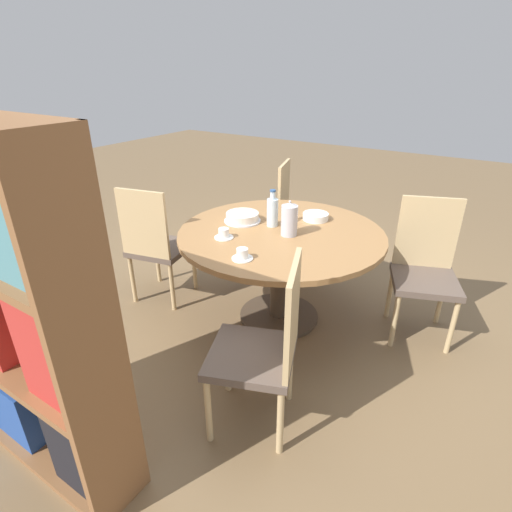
# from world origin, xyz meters

# --- Properties ---
(ground_plane) EXTENTS (14.00, 14.00, 0.00)m
(ground_plane) POSITION_xyz_m (0.00, 0.00, 0.00)
(ground_plane) COLOR brown
(dining_table) EXTENTS (1.43, 1.43, 0.71)m
(dining_table) POSITION_xyz_m (0.00, 0.00, 0.57)
(dining_table) COLOR #473828
(dining_table) RESTS_ON ground_plane
(chair_a) EXTENTS (0.54, 0.54, 0.96)m
(chair_a) POSITION_xyz_m (-0.90, -0.41, 0.50)
(chair_a) COLOR tan
(chair_a) RESTS_ON ground_plane
(chair_b) EXTENTS (0.52, 0.52, 0.96)m
(chair_b) POSITION_xyz_m (0.35, -0.93, 0.50)
(chair_b) COLOR tan
(chair_b) RESTS_ON ground_plane
(chair_c) EXTENTS (0.50, 0.50, 0.96)m
(chair_c) POSITION_xyz_m (0.95, 0.28, 0.50)
(chair_c) COLOR tan
(chair_c) RESTS_ON ground_plane
(chair_d) EXTENTS (0.54, 0.54, 0.96)m
(chair_d) POSITION_xyz_m (-0.42, 0.90, 0.50)
(chair_d) COLOR tan
(chair_d) RESTS_ON ground_plane
(bookshelf) EXTENTS (0.93, 0.28, 1.60)m
(bookshelf) POSITION_xyz_m (0.30, 1.60, 0.78)
(bookshelf) COLOR brown
(bookshelf) RESTS_ON ground_plane
(coffee_pot) EXTENTS (0.11, 0.11, 0.24)m
(coffee_pot) POSITION_xyz_m (-0.07, 0.03, 0.82)
(coffee_pot) COLOR silver
(coffee_pot) RESTS_ON dining_table
(water_bottle) EXTENTS (0.08, 0.08, 0.26)m
(water_bottle) POSITION_xyz_m (0.11, -0.06, 0.81)
(water_bottle) COLOR silver
(water_bottle) RESTS_ON dining_table
(cake_main) EXTENTS (0.27, 0.27, 0.07)m
(cake_main) POSITION_xyz_m (0.33, -0.01, 0.74)
(cake_main) COLOR silver
(cake_main) RESTS_ON dining_table
(cup_a) EXTENTS (0.13, 0.13, 0.07)m
(cup_a) POSITION_xyz_m (-0.02, 0.50, 0.73)
(cup_a) COLOR white
(cup_a) RESTS_ON dining_table
(cup_b) EXTENTS (0.13, 0.13, 0.07)m
(cup_b) POSITION_xyz_m (0.26, 0.31, 0.73)
(cup_b) COLOR white
(cup_b) RESTS_ON dining_table
(plate_stack) EXTENTS (0.19, 0.19, 0.05)m
(plate_stack) POSITION_xyz_m (-0.10, -0.34, 0.73)
(plate_stack) COLOR white
(plate_stack) RESTS_ON dining_table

